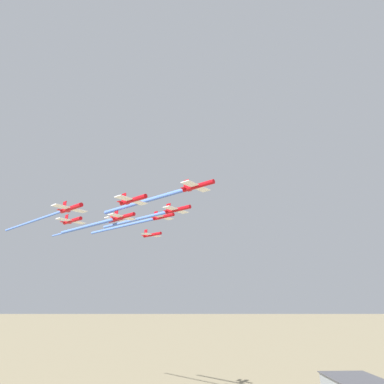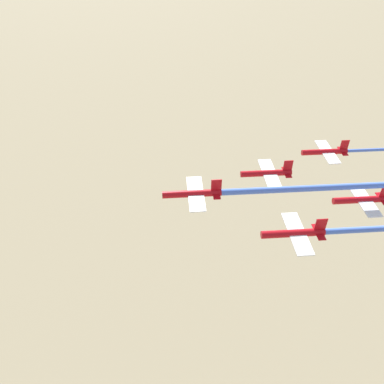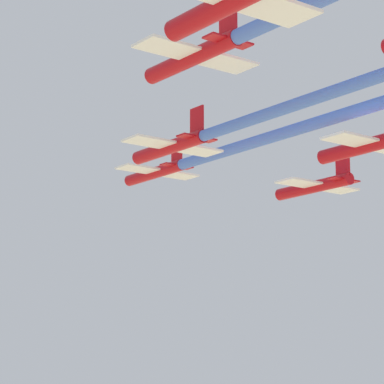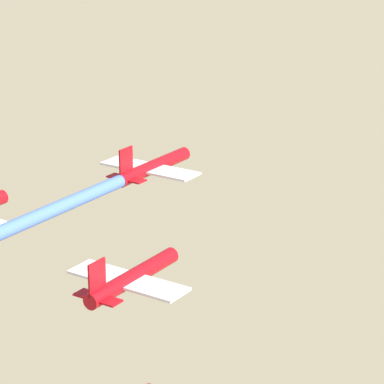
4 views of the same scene
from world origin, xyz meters
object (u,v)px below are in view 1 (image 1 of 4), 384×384
at_px(jet_2, 132,200).
at_px(jet_8, 72,221).
at_px(jet_1, 177,210).
at_px(jet_3, 163,217).
at_px(jet_6, 152,235).
at_px(jet_7, 117,219).
at_px(jet_5, 71,208).
at_px(jet_0, 197,186).
at_px(jet_4, 123,217).

height_order(jet_2, jet_8, jet_2).
relative_size(jet_1, jet_3, 1.00).
relative_size(jet_6, jet_7, 1.00).
height_order(jet_5, jet_7, jet_7).
distance_m(jet_6, jet_7, 19.68).
relative_size(jet_3, jet_6, 1.00).
height_order(jet_0, jet_1, jet_0).
distance_m(jet_0, jet_4, 33.15).
height_order(jet_1, jet_3, jet_3).
height_order(jet_1, jet_7, jet_7).
xyz_separation_m(jet_0, jet_3, (36.47, 11.54, 0.49)).
relative_size(jet_2, jet_4, 1.00).
bearing_deg(jet_0, jet_1, -120.47).
distance_m(jet_3, jet_5, 39.15).
height_order(jet_0, jet_3, jet_3).
distance_m(jet_4, jet_5, 19.44).
bearing_deg(jet_8, jet_0, 101.09).
bearing_deg(jet_7, jet_0, 78.91).
bearing_deg(jet_0, jet_2, -59.53).
distance_m(jet_6, jet_8, 38.80).
xyz_separation_m(jet_3, jet_6, (18.23, 5.77, -3.61)).
bearing_deg(jet_0, jet_5, -59.53).
bearing_deg(jet_6, jet_2, 40.36).
xyz_separation_m(jet_2, jet_7, (36.47, 11.54, 3.43)).
bearing_deg(jet_6, jet_5, 18.78).
xyz_separation_m(jet_0, jet_6, (54.70, 17.31, -3.12)).
bearing_deg(jet_8, jet_2, 90.00).
bearing_deg(jet_0, jet_6, -120.47).
xyz_separation_m(jet_3, jet_4, (-14.42, 12.97, -3.97)).
bearing_deg(jet_6, jet_8, 0.00).
xyz_separation_m(jet_2, jet_6, (50.88, -1.43, 0.10)).
distance_m(jet_4, jet_6, 33.44).
distance_m(jet_1, jet_7, 33.03).
relative_size(jet_7, jet_8, 1.00).
bearing_deg(jet_7, jet_3, 120.47).
relative_size(jet_0, jet_1, 1.00).
height_order(jet_6, jet_7, jet_7).
height_order(jet_2, jet_5, jet_2).
bearing_deg(jet_8, jet_1, 120.47).
height_order(jet_0, jet_8, jet_0).
distance_m(jet_4, jet_8, 19.14).
bearing_deg(jet_6, jet_7, 0.00).
bearing_deg(jet_2, jet_3, -150.46).
height_order(jet_1, jet_4, jet_1).
relative_size(jet_4, jet_7, 1.00).
bearing_deg(jet_2, jet_0, 120.47).
bearing_deg(jet_1, jet_7, -90.00).
xyz_separation_m(jet_0, jet_4, (22.05, 24.51, -3.47)).
xyz_separation_m(jet_1, jet_5, (-10.60, 31.71, -3.07)).
xyz_separation_m(jet_5, jet_7, (32.65, -7.20, 5.04)).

